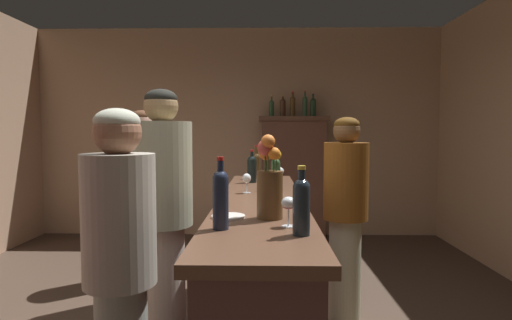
% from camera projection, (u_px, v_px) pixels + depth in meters
% --- Properties ---
extents(wall_back, '(5.72, 0.12, 2.90)m').
position_uv_depth(wall_back, '(238.00, 133.00, 5.89)').
color(wall_back, tan).
rests_on(wall_back, ground).
extents(bar_counter, '(0.54, 2.75, 1.03)m').
position_uv_depth(bar_counter, '(261.00, 274.00, 2.74)').
color(bar_counter, '#4D302C').
rests_on(bar_counter, ground).
extents(display_cabinet, '(0.93, 0.39, 1.67)m').
position_uv_depth(display_cabinet, '(293.00, 176.00, 5.63)').
color(display_cabinet, brown).
rests_on(display_cabinet, ground).
extents(wine_bottle_malbec, '(0.08, 0.08, 0.28)m').
position_uv_depth(wine_bottle_malbec, '(252.00, 168.00, 3.53)').
color(wine_bottle_malbec, black).
rests_on(wine_bottle_malbec, bar_counter).
extents(wine_bottle_rose, '(0.07, 0.07, 0.29)m').
position_uv_depth(wine_bottle_rose, '(301.00, 203.00, 1.72)').
color(wine_bottle_rose, '#1E2933').
rests_on(wine_bottle_rose, bar_counter).
extents(wine_bottle_pinot, '(0.08, 0.08, 0.31)m').
position_uv_depth(wine_bottle_pinot, '(256.00, 164.00, 3.84)').
color(wine_bottle_pinot, '#4A3519').
rests_on(wine_bottle_pinot, bar_counter).
extents(wine_bottle_syrah, '(0.07, 0.07, 0.32)m').
position_uv_depth(wine_bottle_syrah, '(221.00, 196.00, 1.83)').
color(wine_bottle_syrah, '#1D263A').
rests_on(wine_bottle_syrah, bar_counter).
extents(wine_bottle_riesling, '(0.07, 0.07, 0.31)m').
position_uv_depth(wine_bottle_riesling, '(276.00, 172.00, 3.07)').
color(wine_bottle_riesling, '#2F522E').
rests_on(wine_bottle_riesling, bar_counter).
extents(wine_glass_front, '(0.07, 0.07, 0.14)m').
position_uv_depth(wine_glass_front, '(289.00, 205.00, 1.88)').
color(wine_glass_front, white).
rests_on(wine_glass_front, bar_counter).
extents(wine_glass_mid, '(0.08, 0.08, 0.15)m').
position_uv_depth(wine_glass_mid, '(279.00, 172.00, 3.35)').
color(wine_glass_mid, white).
rests_on(wine_glass_mid, bar_counter).
extents(wine_glass_rear, '(0.06, 0.06, 0.14)m').
position_uv_depth(wine_glass_rear, '(247.00, 179.00, 2.92)').
color(wine_glass_rear, white).
rests_on(wine_glass_rear, bar_counter).
extents(flower_arrangement, '(0.13, 0.14, 0.42)m').
position_uv_depth(flower_arrangement, '(269.00, 181.00, 2.05)').
color(flower_arrangement, '#53361B').
rests_on(flower_arrangement, bar_counter).
extents(cheese_plate, '(0.17, 0.17, 0.01)m').
position_uv_depth(cheese_plate, '(228.00, 216.00, 2.08)').
color(cheese_plate, white).
rests_on(cheese_plate, bar_counter).
extents(display_bottle_left, '(0.07, 0.07, 0.28)m').
position_uv_depth(display_bottle_left, '(272.00, 107.00, 5.57)').
color(display_bottle_left, '#274A2B').
rests_on(display_bottle_left, display_cabinet).
extents(display_bottle_midleft, '(0.08, 0.08, 0.28)m').
position_uv_depth(display_bottle_midleft, '(283.00, 107.00, 5.57)').
color(display_bottle_midleft, '#41281A').
rests_on(display_bottle_midleft, display_cabinet).
extents(display_bottle_center, '(0.07, 0.07, 0.33)m').
position_uv_depth(display_bottle_center, '(293.00, 105.00, 5.56)').
color(display_bottle_center, '#4A3518').
rests_on(display_bottle_center, display_cabinet).
extents(display_bottle_midright, '(0.06, 0.06, 0.34)m').
position_uv_depth(display_bottle_midright, '(305.00, 105.00, 5.56)').
color(display_bottle_midright, '#28492E').
rests_on(display_bottle_midright, display_cabinet).
extents(display_bottle_right, '(0.08, 0.08, 0.30)m').
position_uv_depth(display_bottle_right, '(313.00, 106.00, 5.56)').
color(display_bottle_right, '#1D3622').
rests_on(display_bottle_right, display_cabinet).
extents(patron_tall, '(0.33, 0.33, 1.65)m').
position_uv_depth(patron_tall, '(143.00, 197.00, 3.53)').
color(patron_tall, '#989393').
rests_on(patron_tall, ground).
extents(patron_by_cabinet, '(0.35, 0.35, 1.63)m').
position_uv_depth(patron_by_cabinet, '(134.00, 189.00, 4.08)').
color(patron_by_cabinet, '#212846').
rests_on(patron_by_cabinet, ground).
extents(patron_in_grey, '(0.32, 0.32, 1.56)m').
position_uv_depth(patron_in_grey, '(120.00, 264.00, 1.84)').
color(patron_in_grey, '#93998F').
rests_on(patron_in_grey, ground).
extents(patron_in_navy, '(0.37, 0.37, 1.72)m').
position_uv_depth(patron_in_navy, '(163.00, 214.00, 2.58)').
color(patron_in_navy, '#B9A79B').
rests_on(patron_in_navy, ground).
extents(bartender, '(0.33, 0.33, 1.57)m').
position_uv_depth(bartender, '(346.00, 211.00, 3.11)').
color(bartender, '#B0AF8E').
rests_on(bartender, ground).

